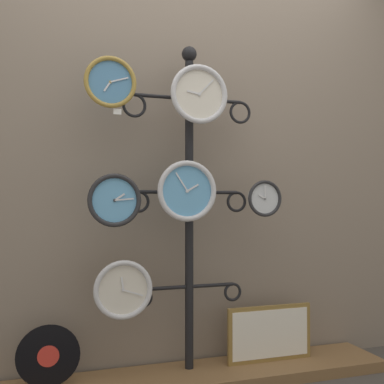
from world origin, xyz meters
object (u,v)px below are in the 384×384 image
object	(u,v)px
clock_middle_center	(187,191)
clock_bottom_left	(123,290)
clock_top_left	(110,82)
picture_frame	(270,333)
clock_middle_right	(264,199)
display_stand	(189,253)
clock_top_center	(199,94)
clock_middle_left	(114,200)
vinyl_record	(48,356)

from	to	relation	value
clock_middle_center	clock_bottom_left	distance (m)	0.59
clock_top_left	picture_frame	bearing A→B (deg)	3.11
clock_top_left	clock_middle_center	bearing A→B (deg)	-3.81
clock_middle_center	clock_top_left	bearing A→B (deg)	176.19
clock_middle_right	picture_frame	world-z (taller)	clock_middle_right
display_stand	clock_top_center	world-z (taller)	display_stand
display_stand	clock_middle_left	distance (m)	0.52
clock_middle_center	picture_frame	xyz separation A→B (m)	(0.51, 0.08, -0.80)
clock_middle_center	clock_middle_right	world-z (taller)	clock_middle_center
clock_top_left	clock_middle_left	world-z (taller)	clock_top_left
display_stand	clock_top_left	distance (m)	0.98
clock_top_center	clock_middle_right	xyz separation A→B (m)	(0.38, 0.01, -0.55)
clock_bottom_left	picture_frame	bearing A→B (deg)	3.48
clock_middle_left	clock_top_center	bearing A→B (deg)	-0.96
clock_middle_left	picture_frame	bearing A→B (deg)	4.28
clock_middle_center	clock_top_center	bearing A→B (deg)	1.45
clock_middle_right	vinyl_record	bearing A→B (deg)	176.94
clock_top_center	vinyl_record	bearing A→B (deg)	174.24
clock_middle_left	picture_frame	size ratio (longest dim) A/B	0.52
display_stand	picture_frame	bearing A→B (deg)	-4.57
clock_top_left	vinyl_record	world-z (taller)	clock_top_left
clock_middle_left	vinyl_record	bearing A→B (deg)	167.52
clock_middle_right	clock_top_left	bearing A→B (deg)	179.34
clock_middle_left	clock_bottom_left	world-z (taller)	clock_middle_left
display_stand	clock_middle_right	bearing A→B (deg)	-13.38
clock_middle_left	clock_middle_right	size ratio (longest dim) A/B	1.32
display_stand	clock_top_left	size ratio (longest dim) A/B	6.90
display_stand	clock_middle_right	world-z (taller)	display_stand
clock_top_center	clock_bottom_left	distance (m)	1.08
display_stand	clock_middle_center	bearing A→B (deg)	-112.80
clock_bottom_left	clock_middle_center	bearing A→B (deg)	-4.30
display_stand	clock_top_center	size ratio (longest dim) A/B	5.76
clock_bottom_left	picture_frame	world-z (taller)	clock_bottom_left
clock_top_center	display_stand	bearing A→B (deg)	100.06
display_stand	picture_frame	world-z (taller)	display_stand
clock_top_center	clock_bottom_left	bearing A→B (deg)	176.68
display_stand	clock_top_center	xyz separation A→B (m)	(0.02, -0.11, 0.84)
display_stand	clock_middle_left	bearing A→B (deg)	-166.12
clock_top_left	clock_bottom_left	size ratio (longest dim) A/B	0.89
display_stand	vinyl_record	world-z (taller)	display_stand
clock_middle_left	picture_frame	xyz separation A→B (m)	(0.89, 0.07, -0.75)
clock_middle_left	vinyl_record	world-z (taller)	clock_middle_left
clock_middle_center	clock_middle_right	xyz separation A→B (m)	(0.45, 0.02, -0.04)
display_stand	clock_middle_left	size ratio (longest dim) A/B	6.81
vinyl_record	clock_middle_left	bearing A→B (deg)	-12.48
picture_frame	clock_top_center	bearing A→B (deg)	-170.63
display_stand	picture_frame	distance (m)	0.66
clock_middle_left	display_stand	bearing A→B (deg)	13.88
clock_middle_center	picture_frame	distance (m)	0.95
display_stand	clock_top_left	bearing A→B (deg)	-168.89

